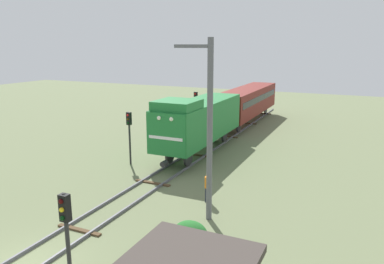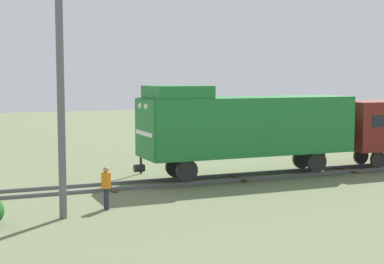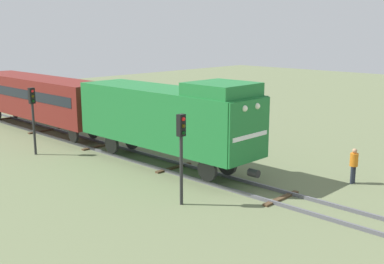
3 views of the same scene
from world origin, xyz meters
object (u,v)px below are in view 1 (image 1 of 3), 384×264
Objects in this scene: passenger_car_leading at (248,100)px; traffic_signal_mid at (129,128)px; traffic_signal_far at (196,104)px; catenary_mast at (209,128)px; worker_by_signal at (208,185)px; locomotive at (199,120)px; traffic_signal_near at (66,229)px.

passenger_car_leading reaches higher than traffic_signal_mid.
traffic_signal_far is 0.45× the size of catenary_mast.
traffic_signal_mid reaches higher than worker_by_signal.
passenger_car_leading is at bearing 58.63° from traffic_signal_far.
locomotive is at bearing -64.15° from traffic_signal_far.
traffic_signal_far is at bearing 115.96° from catenary_mast.
traffic_signal_near is at bearing -79.79° from locomotive.
traffic_signal_near is 1.01× the size of traffic_signal_mid.
traffic_signal_far is at bearing 90.96° from traffic_signal_mid.
passenger_car_leading is at bearing 79.18° from worker_by_signal.
traffic_signal_near is at bearing -117.84° from worker_by_signal.
traffic_signal_mid is 10.27m from catenary_mast.
traffic_signal_mid is at bearing -89.04° from traffic_signal_far.
locomotive is 11.41m from catenary_mast.
catenary_mast reaches higher than traffic_signal_near.
passenger_car_leading is 24.06m from catenary_mast.
locomotive reaches higher than worker_by_signal.
locomotive is 3.00× the size of traffic_signal_near.
traffic_signal_mid is 2.25× the size of worker_by_signal.
worker_by_signal is at bearing -26.71° from traffic_signal_mid.
traffic_signal_near is 14.85m from traffic_signal_mid.
traffic_signal_far is (-0.20, 11.89, 0.05)m from traffic_signal_mid.
traffic_signal_near reaches higher than passenger_car_leading.
locomotive reaches higher than passenger_car_leading.
traffic_signal_near is 0.44× the size of catenary_mast.
catenary_mast reaches higher than passenger_car_leading.
catenary_mast is (8.34, -5.65, 1.96)m from traffic_signal_mid.
traffic_signal_far is at bearing -121.37° from passenger_car_leading.
catenary_mast is (4.94, -10.12, 1.85)m from locomotive.
locomotive is 2.98× the size of traffic_signal_far.
catenary_mast is at bearing -78.10° from passenger_car_leading.
traffic_signal_far is at bearing 105.10° from traffic_signal_near.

